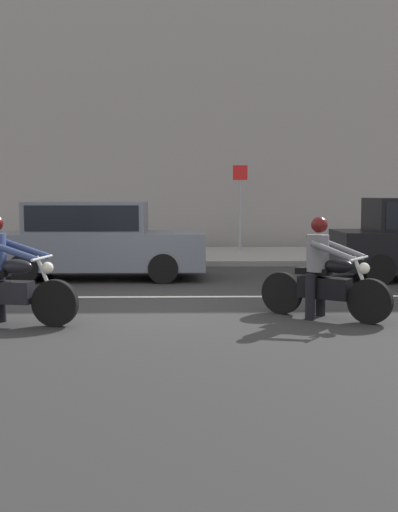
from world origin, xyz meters
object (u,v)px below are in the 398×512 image
at_px(street_sign_post, 240,199).
at_px(motorcycle_with_rider_denim_blue, 2,280).
at_px(motorcycle_with_rider_gray, 324,277).
at_px(parked_sedan_slate_gray, 94,239).

bearing_deg(street_sign_post, motorcycle_with_rider_denim_blue, -112.79).
bearing_deg(motorcycle_with_rider_gray, parked_sedan_slate_gray, 131.45).
bearing_deg(street_sign_post, motorcycle_with_rider_gray, -87.40).
bearing_deg(parked_sedan_slate_gray, motorcycle_with_rider_gray, -48.55).
bearing_deg(parked_sedan_slate_gray, motorcycle_with_rider_denim_blue, -97.25).
bearing_deg(motorcycle_with_rider_gray, street_sign_post, 92.60).
xyz_separation_m(motorcycle_with_rider_gray, street_sign_post, (-0.45, 9.91, 1.09)).
relative_size(motorcycle_with_rider_gray, street_sign_post, 0.68).
xyz_separation_m(parked_sedan_slate_gray, street_sign_post, (3.68, 5.24, 0.84)).
height_order(motorcycle_with_rider_gray, motorcycle_with_rider_denim_blue, motorcycle_with_rider_denim_blue).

